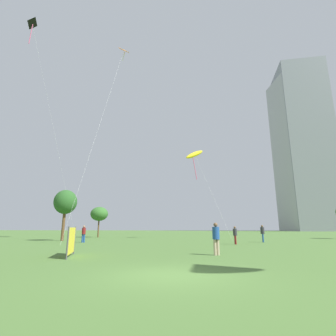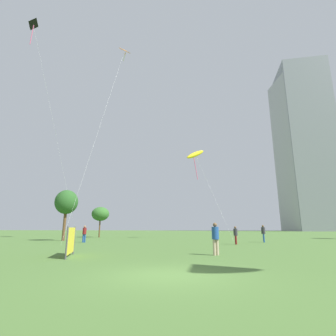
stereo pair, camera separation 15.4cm
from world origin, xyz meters
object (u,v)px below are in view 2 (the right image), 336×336
Objects in this scene: distant_highrise_1 at (307,145)px; kite_flying_2 at (195,155)px; person_standing_4 at (263,232)px; kite_flying_0 at (125,51)px; distant_highrise_0 at (297,151)px; park_tree_2 at (66,202)px; person_standing_2 at (236,234)px; person_standing_0 at (84,233)px; event_banner at (71,241)px; kite_flying_1 at (34,30)px; person_standing_1 at (215,236)px; park_tree_0 at (100,214)px.

kite_flying_2 is at bearing -117.57° from distant_highrise_1.
kite_flying_0 reaches higher than person_standing_4.
kite_flying_2 is 0.17× the size of distant_highrise_0.
kite_flying_0 is 4.65× the size of park_tree_2.
person_standing_2 is 123.39m from distant_highrise_1.
kite_flying_2 is at bearing 53.62° from person_standing_4.
distant_highrise_1 is (44.78, 107.35, 41.19)m from person_standing_2.
park_tree_2 is at bearing 120.17° from person_standing_0.
distant_highrise_0 is (44.01, 95.34, 26.65)m from kite_flying_2.
distant_highrise_0 reaches higher than event_banner.
kite_flying_0 is at bearing 23.20° from kite_flying_1.
person_standing_0 is at bearing -34.60° from park_tree_2.
person_standing_4 is (3.20, 4.07, 0.09)m from person_standing_2.
person_standing_1 is 0.71× the size of event_banner.
distant_highrise_0 is at bearing -175.88° from distant_highrise_1.
kite_flying_0 is 2.12× the size of kite_flying_2.
kite_flying_2 is (21.68, 10.65, -16.64)m from kite_flying_1.
park_tree_2 reaches higher than person_standing_4.
person_standing_2 is 0.06× the size of kite_flying_1.
kite_flying_2 is 5.24× the size of event_banner.
distant_highrise_0 is 6.14m from distant_highrise_1.
park_tree_0 is (-20.62, 14.27, 2.78)m from person_standing_2.
kite_flying_0 is (1.35, 5.71, 26.57)m from person_standing_0.
event_banner is at bearing 149.87° from person_standing_4.
park_tree_2 is at bearing 99.94° from person_standing_4.
kite_flying_1 is 0.36× the size of distant_highrise_1.
park_tree_0 is at bearing 74.85° from person_standing_4.
kite_flying_1 reaches higher than event_banner.
distant_highrise_0 is at bearing 65.22° from kite_flying_2.
kite_flying_1 is at bearing -156.80° from kite_flying_0.
kite_flying_2 is 27.10m from event_banner.
park_tree_0 is 0.06× the size of distant_highrise_0.
distant_highrise_0 reaches higher than person_standing_0.
person_standing_2 is at bearing -124.02° from distant_highrise_0.
person_standing_0 is 19.31m from person_standing_4.
kite_flying_0 is 32.78m from event_banner.
park_tree_2 is (-20.07, 3.29, 3.65)m from person_standing_2.
person_standing_1 is at bearing -62.42° from person_standing_0.
distant_highrise_0 is at bearing 37.37° from person_standing_0.
kite_flying_1 reaches higher than person_standing_4.
person_standing_2 is 25.22m from park_tree_0.
park_tree_0 is 11.03m from park_tree_2.
distant_highrise_1 is at bearing 54.91° from park_tree_0.
person_standing_4 is 0.02× the size of distant_highrise_0.
kite_flying_2 reaches higher than person_standing_2.
distant_highrise_1 reaches higher than kite_flying_1.
event_banner is at bearing -89.78° from person_standing_0.
person_standing_1 is at bearing -36.59° from park_tree_2.
person_standing_1 is 0.14× the size of kite_flying_2.
kite_flying_0 is 0.34× the size of distant_highrise_1.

